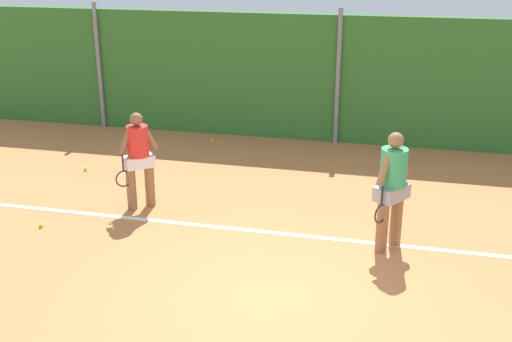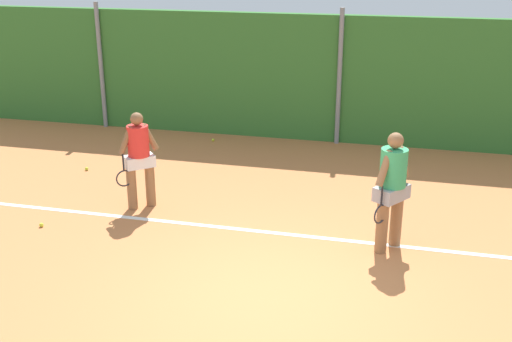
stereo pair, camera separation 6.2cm
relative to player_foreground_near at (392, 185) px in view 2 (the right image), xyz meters
The scene contains 11 objects.
ground_plane 1.69m from the player_foreground_near, 167.41° to the left, with size 29.58×29.58×0.00m, color #C67542.
hedge_fence_backdrop 5.27m from the player_foreground_near, 104.81° to the left, with size 19.22×0.25×2.75m, color #33702D.
fence_post_left 8.47m from the player_foreground_near, 144.54° to the left, with size 0.10×0.10×2.91m, color gray.
fence_post_center 5.11m from the player_foreground_near, 105.31° to the left, with size 0.10×0.10×2.91m, color gray.
court_baseline_paint 1.66m from the player_foreground_near, behind, with size 14.05×0.10×0.01m, color white.
player_foreground_near is the anchor object (origin of this frame).
player_midcourt 4.10m from the player_foreground_near, behind, with size 0.57×0.59×1.63m.
tennis_ball_0 6.23m from the player_foreground_near, 161.35° to the left, with size 0.07×0.07×0.07m, color #CCDB33.
tennis_ball_1 3.00m from the player_foreground_near, 94.09° to the left, with size 0.07×0.07×0.07m, color #CCDB33.
tennis_ball_3 5.38m from the player_foreground_near, behind, with size 0.07×0.07×0.07m, color #CCDB33.
tennis_ball_5 6.01m from the player_foreground_near, 132.66° to the left, with size 0.07×0.07×0.07m, color #CCDB33.
Camera 2 is at (1.47, -6.77, 4.19)m, focal length 44.45 mm.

